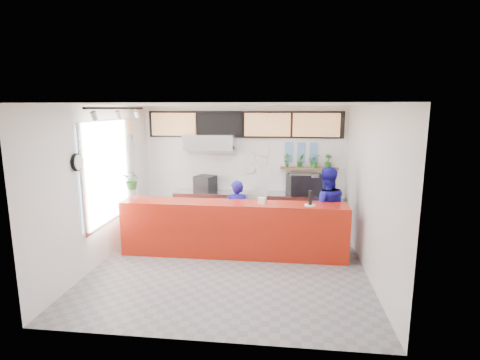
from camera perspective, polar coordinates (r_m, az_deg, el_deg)
The scene contains 46 objects.
floor at distance 7.41m, azimuth -1.43°, elevation -12.49°, with size 5.00×5.00×0.00m, color slate.
ceiling at distance 6.80m, azimuth -1.55°, elevation 11.40°, with size 5.00×5.00×0.00m, color silver.
wall_back at distance 9.40m, azimuth 0.66°, elevation 2.06°, with size 5.00×5.00×0.00m, color white.
wall_left at distance 7.71m, azimuth -20.21°, elevation -0.55°, with size 5.00×5.00×0.00m, color white.
wall_right at distance 7.06m, azimuth 19.06°, elevation -1.48°, with size 5.00×5.00×0.00m, color white.
service_counter at distance 7.58m, azimuth -1.02°, elevation -7.48°, with size 4.50×0.60×1.10m, color #AE1D0C.
cream_band at distance 9.28m, azimuth 0.67°, elevation 8.78°, with size 5.00×0.02×0.80m, color beige.
prep_bench at distance 9.44m, azimuth -4.39°, elevation -4.45°, with size 1.80×0.60×0.90m, color #B2B5BA.
panini_oven at distance 9.32m, azimuth -5.31°, elevation -0.56°, with size 0.44×0.44×0.40m, color black.
extraction_hood at distance 9.09m, azimuth -4.61°, elevation 5.86°, with size 1.20×0.70×0.35m, color #B2B5BA.
hood_lip at distance 9.11m, azimuth -4.59°, elevation 4.61°, with size 1.20×0.70×0.08m, color #B2B5BA.
right_bench at distance 9.29m, azimuth 9.73°, elevation -4.83°, with size 1.80×0.60×0.90m, color #B2B5BA.
espresso_machine at distance 9.13m, azimuth 9.73°, elevation -0.60°, with size 0.77×0.55×0.50m, color black.
espresso_tray at distance 9.08m, azimuth 9.78°, elevation 0.84°, with size 0.69×0.48×0.06m, color #B6B7BD.
herb_shelf at distance 9.27m, azimuth 10.49°, elevation 1.76°, with size 1.40×0.18×0.04m, color brown.
menu_board_far_left at distance 9.52m, azimuth -10.05°, elevation 8.37°, with size 1.10×0.10×0.55m, color tan.
menu_board_mid_left at distance 9.26m, azimuth -3.08°, elevation 8.45°, with size 1.10×0.10×0.55m, color black.
menu_board_mid_right at distance 9.13m, azimuth 4.19°, elevation 8.40°, with size 1.10×0.10×0.55m, color tan.
menu_board_far_right at distance 9.16m, azimuth 11.54°, elevation 8.22°, with size 1.10×0.10×0.55m, color tan.
soffit at distance 9.25m, azimuth 0.65°, elevation 8.46°, with size 4.80×0.04×0.65m, color black.
window_pane at distance 7.93m, azimuth -19.15°, elevation 1.28°, with size 0.04×2.20×1.90m, color silver.
window_frame at distance 7.92m, azimuth -19.02°, elevation 1.28°, with size 0.03×2.30×2.00m, color #B2B5BA.
wall_clock_rim at distance 6.82m, azimuth -23.59°, elevation 2.50°, with size 0.30×0.30×0.05m, color black.
wall_clock_face at distance 6.81m, azimuth -23.37°, elevation 2.50°, with size 0.26×0.26×0.02m, color white.
track_rail at distance 7.40m, azimuth -18.14°, elevation 10.37°, with size 0.05×2.40×0.04m, color black.
dec_plate_a at distance 9.32m, azimuth 1.57°, elevation 3.54°, with size 0.24×0.24×0.03m, color silver.
dec_plate_b at distance 9.31m, azimuth 3.40°, elevation 2.89°, with size 0.24×0.24×0.03m, color silver.
dec_plate_c at distance 9.36m, azimuth 1.56°, elevation 1.71°, with size 0.24×0.24×0.03m, color silver.
dec_plate_d at distance 9.27m, azimuth 3.73°, elevation 4.42°, with size 0.24×0.24×0.03m, color silver.
photo_frame_a at distance 9.26m, azimuth 7.46°, elevation 4.96°, with size 0.20×0.02×0.25m, color #598CBF.
photo_frame_b at distance 9.27m, azimuth 9.32°, elevation 4.92°, with size 0.20×0.02×0.25m, color #598CBF.
photo_frame_c at distance 9.29m, azimuth 11.18°, elevation 4.87°, with size 0.20×0.02×0.25m, color #598CBF.
photo_frame_d at distance 9.29m, azimuth 7.43°, elevation 3.43°, with size 0.20×0.02×0.25m, color #598CBF.
photo_frame_e at distance 9.30m, azimuth 9.28°, elevation 3.39°, with size 0.20×0.02×0.25m, color #598CBF.
photo_frame_f at distance 9.32m, azimuth 11.12°, elevation 3.34°, with size 0.20×0.02×0.25m, color #598CBF.
staff_center at distance 7.99m, azimuth -0.53°, elevation -5.18°, with size 0.53×0.35×1.46m, color #18148F.
staff_right at distance 7.97m, azimuth 12.93°, elevation -4.36°, with size 0.86×0.67×1.76m, color #18148F.
herb_a at distance 9.22m, azimuth 7.14°, elevation 3.00°, with size 0.18×0.12×0.34m, color #276824.
herb_b at distance 9.23m, azimuth 9.19°, elevation 2.91°, with size 0.18×0.15×0.33m, color #276824.
herb_c at distance 9.25m, azimuth 11.29°, elevation 2.85°, with size 0.29×0.25×0.32m, color #276824.
herb_d at distance 9.28m, azimuth 13.28°, elevation 2.80°, with size 0.18×0.16×0.32m, color #276824.
glass_vase at distance 7.89m, azimuth -15.98°, elevation -2.10°, with size 0.20×0.20×0.25m, color white.
basil_vase at distance 7.83m, azimuth -16.09°, elevation -0.01°, with size 0.35×0.31×0.39m, color #276824.
napkin_holder at distance 7.32m, azimuth 3.32°, elevation -3.17°, with size 0.14×0.09×0.12m, color white.
white_plate at distance 7.32m, azimuth 10.62°, elevation -3.79°, with size 0.21×0.21×0.02m, color white.
pepper_mill at distance 7.29m, azimuth 10.66°, elevation -2.66°, with size 0.07×0.07×0.28m, color black.
Camera 1 is at (0.96, -6.74, 2.93)m, focal length 28.00 mm.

